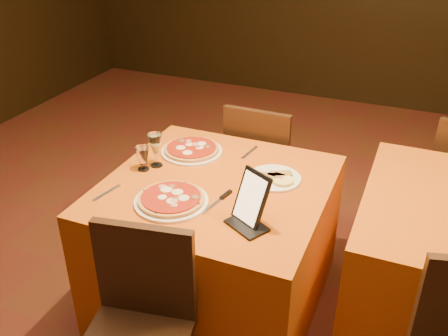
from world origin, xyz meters
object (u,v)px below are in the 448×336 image
at_px(main_table, 217,243).
at_px(tablet, 251,198).
at_px(pizza_near, 171,200).
at_px(water_glass, 143,159).
at_px(chair_main_far, 265,164).
at_px(wine_glass, 156,150).
at_px(pizza_far, 192,150).

bearing_deg(main_table, tablet, -41.49).
distance_m(pizza_near, water_glass, 0.37).
bearing_deg(chair_main_far, tablet, 105.80).
relative_size(chair_main_far, pizza_near, 2.59).
xyz_separation_m(main_table, pizza_near, (-0.13, -0.25, 0.39)).
relative_size(pizza_near, wine_glass, 1.85).
distance_m(main_table, wine_glass, 0.60).
distance_m(wine_glass, tablet, 0.70).
relative_size(chair_main_far, water_glass, 7.00).
xyz_separation_m(chair_main_far, pizza_far, (-0.27, -0.55, 0.31)).
height_order(chair_main_far, pizza_near, chair_main_far).
bearing_deg(water_glass, tablet, -18.11).
distance_m(water_glass, tablet, 0.72).
bearing_deg(chair_main_far, water_glass, 64.60).
relative_size(water_glass, tablet, 0.53).
height_order(main_table, tablet, tablet).
bearing_deg(pizza_far, wine_glass, -116.42).
bearing_deg(tablet, water_glass, -168.90).
bearing_deg(tablet, chair_main_far, 133.71).
xyz_separation_m(pizza_near, pizza_far, (-0.14, 0.51, 0.00)).
bearing_deg(main_table, chair_main_far, 90.00).
bearing_deg(wine_glass, main_table, -7.47).
xyz_separation_m(wine_glass, tablet, (0.64, -0.29, 0.03)).
height_order(chair_main_far, pizza_far, chair_main_far).
height_order(main_table, chair_main_far, chair_main_far).
distance_m(pizza_far, wine_glass, 0.25).
bearing_deg(chair_main_far, pizza_near, 84.51).
relative_size(wine_glass, water_glass, 1.46).
xyz_separation_m(chair_main_far, water_glass, (-0.41, -0.82, 0.36)).
relative_size(chair_main_far, wine_glass, 4.79).
bearing_deg(chair_main_far, pizza_far, 65.42).
relative_size(pizza_far, water_glass, 2.65).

